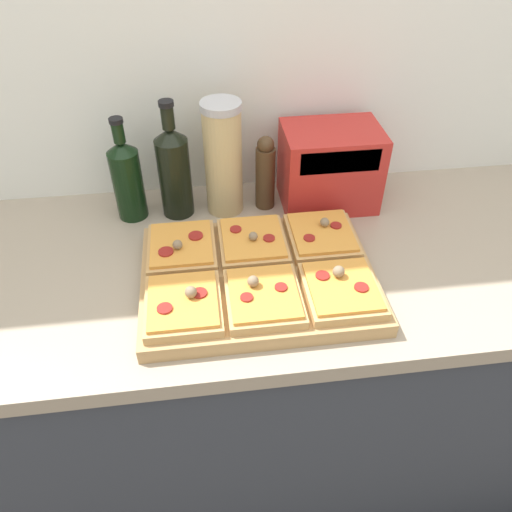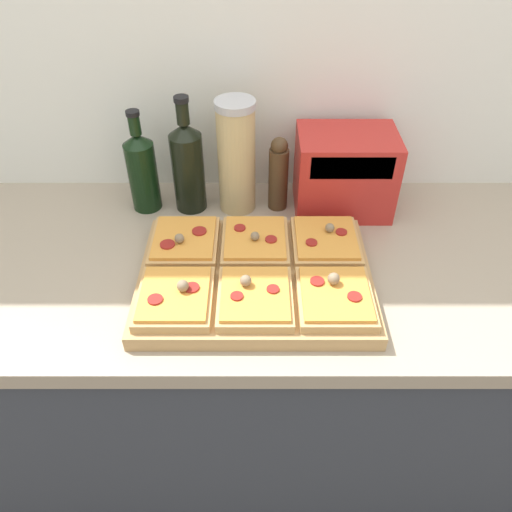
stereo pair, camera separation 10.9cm
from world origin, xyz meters
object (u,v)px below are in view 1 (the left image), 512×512
cutting_board (258,278)px  pepper_mill (265,173)px  grain_jar_tall (223,159)px  olive_oil_bottle (127,178)px  toaster_oven (330,167)px  wine_bottle (174,170)px

cutting_board → pepper_mill: pepper_mill is taller
pepper_mill → cutting_board: bearing=-101.1°
grain_jar_tall → cutting_board: bearing=-81.1°
olive_oil_bottle → toaster_oven: 0.51m
cutting_board → wine_bottle: wine_bottle is taller
grain_jar_tall → pepper_mill: bearing=0.0°
grain_jar_tall → toaster_oven: grain_jar_tall is taller
cutting_board → grain_jar_tall: 0.33m
olive_oil_bottle → pepper_mill: size_ratio=1.34×
olive_oil_bottle → wine_bottle: (0.12, 0.00, 0.01)m
grain_jar_tall → toaster_oven: bearing=-0.2°
grain_jar_tall → toaster_oven: (0.27, -0.00, -0.04)m
cutting_board → grain_jar_tall: bearing=98.9°
pepper_mill → toaster_oven: toaster_oven is taller
cutting_board → toaster_oven: toaster_oven is taller
pepper_mill → toaster_oven: size_ratio=0.75×
wine_bottle → toaster_oven: wine_bottle is taller
toaster_oven → pepper_mill: bearing=179.7°
olive_oil_bottle → pepper_mill: (0.34, 0.00, -0.01)m
cutting_board → wine_bottle: (-0.17, 0.30, 0.11)m
wine_bottle → olive_oil_bottle: bearing=180.0°
olive_oil_bottle → wine_bottle: 0.12m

